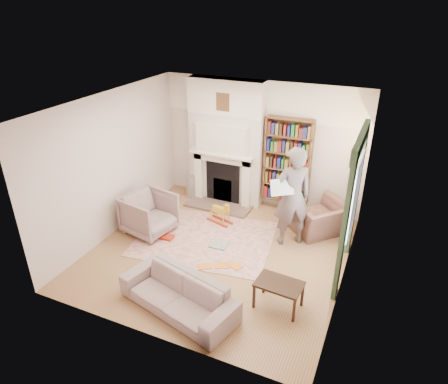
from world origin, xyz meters
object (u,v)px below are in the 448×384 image
at_px(bookcase, 287,161).
at_px(paraffin_heater, 191,187).
at_px(coffee_table, 278,295).
at_px(rocking_horse, 220,212).
at_px(man_reading, 292,197).
at_px(sofa, 178,294).
at_px(armchair_left, 149,214).
at_px(armchair_reading, 319,218).

relative_size(bookcase, paraffin_heater, 3.36).
xyz_separation_m(coffee_table, rocking_horse, (-1.88, 1.95, 0.02)).
bearing_deg(paraffin_heater, man_reading, -19.54).
bearing_deg(paraffin_heater, sofa, -64.81).
bearing_deg(armchair_left, sofa, -125.18).
relative_size(armchair_reading, armchair_left, 1.12).
distance_m(armchair_left, sofa, 2.38).
height_order(bookcase, coffee_table, bookcase).
relative_size(armchair_left, rocking_horse, 1.62).
height_order(armchair_reading, sofa, armchair_reading).
bearing_deg(armchair_left, armchair_reading, -55.30).
relative_size(man_reading, rocking_horse, 3.54).
bearing_deg(bookcase, paraffin_heater, -172.17).
distance_m(armchair_left, coffee_table, 3.21).
height_order(armchair_reading, paraffin_heater, armchair_reading).
height_order(bookcase, rocking_horse, bookcase).
bearing_deg(rocking_horse, paraffin_heater, 159.68).
height_order(armchair_reading, man_reading, man_reading).
bearing_deg(sofa, bookcase, 95.77).
height_order(paraffin_heater, rocking_horse, paraffin_heater).
distance_m(man_reading, paraffin_heater, 2.91).
relative_size(bookcase, coffee_table, 2.64).
bearing_deg(paraffin_heater, armchair_reading, -6.29).
xyz_separation_m(bookcase, sofa, (-0.58, -3.73, -0.90)).
height_order(sofa, man_reading, man_reading).
bearing_deg(rocking_horse, coffee_table, -30.29).
xyz_separation_m(armchair_left, coffee_table, (3.02, -1.06, -0.19)).
bearing_deg(armchair_left, bookcase, -36.78).
bearing_deg(rocking_horse, man_reading, 11.20).
xyz_separation_m(coffee_table, paraffin_heater, (-2.99, 2.77, 0.05)).
relative_size(bookcase, sofa, 0.98).
relative_size(man_reading, coffee_table, 2.82).
bearing_deg(armchair_reading, bookcase, -82.23).
bearing_deg(man_reading, rocking_horse, -40.24).
xyz_separation_m(bookcase, armchair_left, (-2.23, -2.01, -0.76)).
xyz_separation_m(bookcase, rocking_horse, (-1.08, -1.12, -0.93)).
height_order(man_reading, paraffin_heater, man_reading).
relative_size(armchair_reading, rocking_horse, 1.81).
distance_m(sofa, coffee_table, 1.53).
height_order(armchair_reading, coffee_table, armchair_reading).
height_order(armchair_left, rocking_horse, armchair_left).
relative_size(bookcase, rocking_horse, 3.32).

